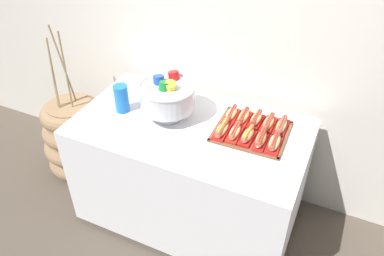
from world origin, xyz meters
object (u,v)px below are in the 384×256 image
at_px(hot_dog_8, 268,123).
at_px(cup_stack, 122,98).
at_px(hot_dog_0, 222,129).
at_px(hot_dog_1, 235,133).
at_px(hot_dog_5, 231,114).
at_px(buffet_table, 190,172).
at_px(punch_bowl, 167,95).
at_px(serving_tray, 251,132).
at_px(hot_dog_6, 243,117).
at_px(floor_vase, 76,137).
at_px(hot_dog_7, 256,119).
at_px(hot_dog_3, 261,139).
at_px(hot_dog_4, 274,143).
at_px(hot_dog_9, 281,126).
at_px(hot_dog_2, 248,136).

relative_size(hot_dog_8, cup_stack, 1.00).
bearing_deg(hot_dog_0, hot_dog_1, 1.34).
xyz_separation_m(hot_dog_5, cup_stack, (-0.64, -0.20, 0.05)).
relative_size(buffet_table, punch_bowl, 4.10).
relative_size(serving_tray, hot_dog_6, 2.38).
distance_m(floor_vase, hot_dog_7, 1.45).
bearing_deg(hot_dog_5, serving_tray, -27.47).
xyz_separation_m(hot_dog_5, hot_dog_6, (0.07, 0.00, 0.00)).
xyz_separation_m(serving_tray, hot_dog_3, (0.08, -0.08, 0.03)).
height_order(hot_dog_0, cup_stack, cup_stack).
bearing_deg(floor_vase, hot_dog_7, 3.46).
distance_m(hot_dog_7, punch_bowl, 0.53).
distance_m(hot_dog_4, hot_dog_7, 0.22).
xyz_separation_m(floor_vase, hot_dog_9, (1.50, 0.09, 0.52)).
xyz_separation_m(serving_tray, hot_dog_2, (0.00, -0.08, 0.03)).
bearing_deg(buffet_table, hot_dog_9, 19.93).
distance_m(serving_tray, hot_dog_5, 0.17).
relative_size(hot_dog_5, hot_dog_6, 0.93).
distance_m(serving_tray, hot_dog_1, 0.12).
bearing_deg(hot_dog_0, floor_vase, 175.87).
bearing_deg(floor_vase, hot_dog_2, -3.53).
distance_m(hot_dog_7, hot_dog_9, 0.15).
distance_m(serving_tray, hot_dog_3, 0.12).
bearing_deg(hot_dog_0, hot_dog_8, 37.60).
distance_m(hot_dog_0, hot_dog_3, 0.23).
xyz_separation_m(hot_dog_2, hot_dog_7, (-0.00, 0.16, 0.00)).
bearing_deg(floor_vase, cup_stack, -11.96).
height_order(hot_dog_3, cup_stack, cup_stack).
distance_m(hot_dog_7, cup_stack, 0.81).
bearing_deg(hot_dog_7, buffet_table, -152.90).
height_order(floor_vase, hot_dog_5, floor_vase).
distance_m(hot_dog_4, hot_dog_6, 0.28).
distance_m(hot_dog_5, hot_dog_9, 0.30).
distance_m(hot_dog_4, hot_dog_5, 0.34).
distance_m(serving_tray, punch_bowl, 0.53).
height_order(buffet_table, punch_bowl, punch_bowl).
height_order(serving_tray, hot_dog_8, hot_dog_8).
bearing_deg(serving_tray, floor_vase, 179.96).
xyz_separation_m(hot_dog_1, hot_dog_6, (-0.00, 0.16, -0.00)).
bearing_deg(punch_bowl, hot_dog_1, -3.60).
distance_m(buffet_table, punch_bowl, 0.54).
distance_m(buffet_table, hot_dog_6, 0.51).
bearing_deg(floor_vase, hot_dog_5, 3.72).
bearing_deg(buffet_table, hot_dog_8, 22.96).
bearing_deg(hot_dog_3, floor_vase, 176.73).
relative_size(buffet_table, hot_dog_0, 7.81).
relative_size(hot_dog_3, hot_dog_6, 1.04).
bearing_deg(hot_dog_3, cup_stack, -177.51).
xyz_separation_m(floor_vase, hot_dog_1, (1.28, -0.09, 0.52)).
xyz_separation_m(hot_dog_3, hot_dog_6, (-0.15, 0.16, -0.00)).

